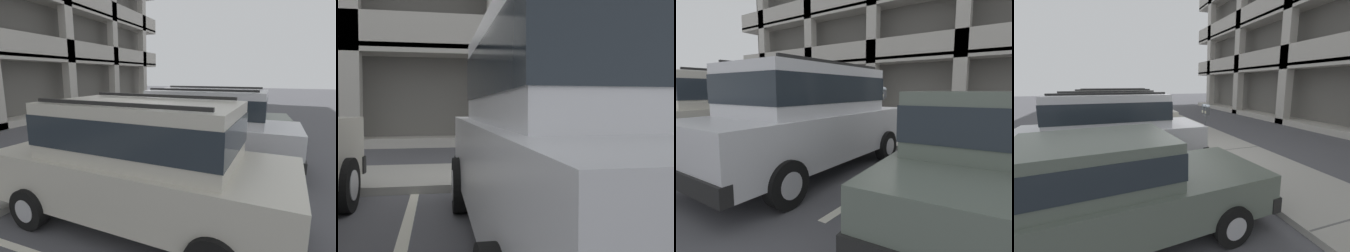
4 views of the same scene
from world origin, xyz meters
TOP-DOWN VIEW (x-y plane):
  - ground_plane at (0.00, 0.00)m, footprint 80.00×80.00m
  - sidewalk at (0.00, 1.30)m, footprint 40.00×2.20m
  - parking_stall_lines at (1.50, -1.40)m, footprint 12.13×4.80m
  - silver_suv at (-0.00, -2.34)m, footprint 2.04×4.79m
  - red_sedan at (-3.23, -2.06)m, footprint 2.17×4.86m
  - dark_hatchback at (3.04, -2.47)m, footprint 2.12×4.62m
  - parking_meter_near at (0.10, 0.35)m, footprint 0.35×0.12m
  - parking_meter_far at (6.10, 0.31)m, footprint 0.15×0.12m
  - fire_hydrant at (4.98, 0.65)m, footprint 0.30×0.30m

SIDE VIEW (x-z plane):
  - ground_plane at x=0.00m, z-range -0.10..0.00m
  - parking_stall_lines at x=1.50m, z-range 0.00..0.01m
  - sidewalk at x=0.00m, z-range 0.00..0.12m
  - fire_hydrant at x=4.98m, z-range 0.11..0.81m
  - dark_hatchback at x=3.04m, z-range 0.05..1.59m
  - silver_suv at x=0.00m, z-range 0.07..2.11m
  - red_sedan at x=-3.23m, z-range 0.07..2.11m
  - parking_meter_far at x=6.10m, z-range 0.36..1.89m
  - parking_meter_near at x=0.10m, z-range 0.49..2.01m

